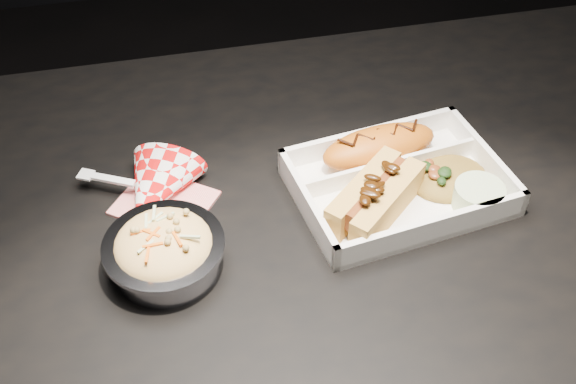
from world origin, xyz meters
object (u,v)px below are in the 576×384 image
(fried_pastry, at_px, (379,146))
(foil_coleslaw_cup, at_px, (164,249))
(napkin_fork, at_px, (154,190))
(hotdog, at_px, (376,196))
(dining_table, at_px, (319,272))
(food_tray, at_px, (397,186))

(fried_pastry, bearing_deg, foil_coleslaw_cup, -158.26)
(napkin_fork, bearing_deg, hotdog, 8.71)
(dining_table, relative_size, foil_coleslaw_cup, 8.91)
(dining_table, distance_m, napkin_fork, 0.23)
(food_tray, height_order, napkin_fork, napkin_fork)
(fried_pastry, relative_size, napkin_fork, 0.89)
(fried_pastry, height_order, foil_coleslaw_cup, foil_coleslaw_cup)
(hotdog, xyz_separation_m, foil_coleslaw_cup, (-0.25, -0.03, -0.00))
(dining_table, xyz_separation_m, fried_pastry, (0.10, 0.09, 0.12))
(fried_pastry, bearing_deg, napkin_fork, -179.56)
(fried_pastry, distance_m, hotdog, 0.09)
(food_tray, xyz_separation_m, foil_coleslaw_cup, (-0.29, -0.06, 0.02))
(food_tray, relative_size, fried_pastry, 1.77)
(dining_table, height_order, fried_pastry, fried_pastry)
(foil_coleslaw_cup, bearing_deg, fried_pastry, 21.74)
(dining_table, height_order, hotdog, hotdog)
(food_tray, distance_m, foil_coleslaw_cup, 0.30)
(food_tray, relative_size, hotdog, 1.94)
(dining_table, xyz_separation_m, foil_coleslaw_cup, (-0.19, -0.03, 0.12))
(fried_pastry, height_order, hotdog, hotdog)
(hotdog, relative_size, foil_coleslaw_cup, 1.05)
(dining_table, relative_size, napkin_fork, 6.93)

